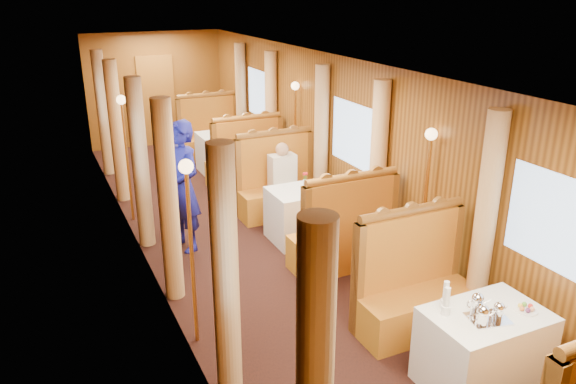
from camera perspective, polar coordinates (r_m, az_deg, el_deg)
floor at (r=7.89m, az=-2.99°, el=-5.62°), size 3.00×12.00×0.01m
ceiling at (r=7.15m, az=-3.36°, el=12.69°), size 3.00×12.00×0.01m
wall_far at (r=13.05m, az=-13.27°, el=10.11°), size 3.00×0.01×2.50m
wall_left at (r=7.04m, az=-14.56°, el=1.46°), size 0.01×12.00×2.50m
wall_right at (r=8.08m, az=6.77°, el=4.41°), size 0.01×12.00×2.50m
doorway_far at (r=13.06m, az=-13.16°, el=9.01°), size 0.80×0.04×2.00m
table_near at (r=5.51m, az=19.20°, el=-14.85°), size 1.05×0.72×0.75m
banquette_near_aft at (r=6.11m, az=12.68°, el=-9.86°), size 1.30×0.55×1.34m
table_mid at (r=8.01m, az=1.93°, el=-2.22°), size 1.05×0.72×0.75m
banquette_mid_fwd at (r=7.18m, az=5.61°, el=-4.66°), size 1.30×0.55×1.34m
banquette_mid_aft at (r=8.85m, az=-1.03°, el=0.35°), size 1.30×0.55×1.34m
table_far at (r=11.07m, az=-6.30°, el=4.10°), size 1.05×0.72×0.75m
banquette_far_fwd at (r=10.14m, az=-4.43°, el=2.93°), size 1.30×0.55×1.34m
banquette_far_aft at (r=11.99m, az=-7.90°, el=5.54°), size 1.30×0.55×1.34m
tea_tray at (r=5.22m, az=19.64°, el=-12.04°), size 0.39×0.33×0.01m
teapot_left at (r=5.09m, az=19.15°, el=-11.99°), size 0.21×0.18×0.15m
teapot_right at (r=5.21m, az=20.58°, el=-11.47°), size 0.16×0.12×0.13m
teapot_back at (r=5.25m, az=18.65°, el=-10.86°), size 0.21×0.18×0.14m
fruit_plate at (r=5.45m, az=23.02°, el=-10.88°), size 0.20×0.20×0.05m
cup_inboard at (r=5.13m, az=15.78°, el=-10.89°), size 0.08×0.08×0.26m
cup_outboard at (r=5.22m, az=15.68°, el=-10.29°), size 0.08×0.08×0.26m
rose_vase_mid at (r=7.81m, az=1.75°, el=1.49°), size 0.06×0.06×0.36m
rose_vase_far at (r=10.96m, az=-6.31°, el=6.92°), size 0.06×0.06×0.36m
window_left_near at (r=3.85m, az=-4.15°, el=-10.97°), size 0.01×1.20×0.90m
curtain_left_near_b at (r=4.66m, az=-6.35°, el=-9.02°), size 0.22×0.22×2.35m
window_right_near at (r=5.52m, az=26.04°, el=-3.08°), size 0.01×1.20×0.90m
curtain_right_near_b at (r=6.01m, az=19.37°, el=-3.09°), size 0.22×0.22×2.35m
window_left_mid at (r=6.98m, az=-14.59°, el=3.03°), size 0.01×1.20×0.90m
curtain_left_mid_a at (r=6.36m, az=-12.07°, el=-1.07°), size 0.22×0.22×2.35m
curtain_left_mid_b at (r=7.81m, az=-14.78°, el=2.73°), size 0.22×0.22×2.35m
window_right_mid at (r=8.02m, az=6.74°, el=5.77°), size 0.01×1.20×0.90m
curtain_right_mid_a at (r=7.41m, az=9.10°, el=2.22°), size 0.22×0.22×2.35m
curtain_right_mid_b at (r=8.69m, az=3.38°, el=5.14°), size 0.22×0.22×2.35m
window_left_far at (r=10.35m, az=-18.42°, el=8.17°), size 0.01×1.20×0.90m
curtain_left_far_a at (r=9.66m, az=-17.00°, el=5.84°), size 0.22×0.22×2.35m
curtain_left_far_b at (r=11.17m, az=-18.26°, el=7.58°), size 0.22×0.22×2.35m
window_right_far at (r=11.07m, az=-2.86°, el=9.92°), size 0.01×1.20×0.90m
curtain_right_far_a at (r=10.38m, az=-1.73°, el=7.69°), size 0.22×0.22×2.35m
curtain_right_far_b at (r=11.80m, az=-4.78°, el=9.17°), size 0.22×0.22×2.35m
sconce_left_fore at (r=5.40m, az=-10.00°, el=-2.45°), size 0.14×0.14×1.95m
sconce_right_fore at (r=6.62m, az=13.98°, el=1.57°), size 0.14×0.14×1.95m
sconce_left_aft at (r=8.68m, az=-16.27°, el=5.76°), size 0.14×0.14×1.95m
sconce_right_aft at (r=9.49m, az=0.72°, el=7.77°), size 0.14×0.14×1.95m
steward at (r=7.65m, az=-10.66°, el=0.54°), size 0.62×0.76×1.81m
passenger at (r=8.57m, az=-0.50°, el=1.94°), size 0.40×0.44×0.76m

